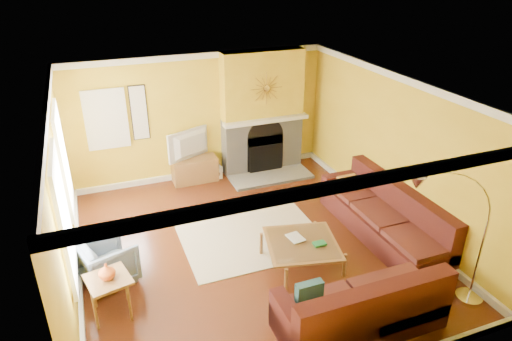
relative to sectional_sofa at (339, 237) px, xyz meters
name	(u,v)px	position (x,y,z in m)	size (l,w,h in m)	color
floor	(249,246)	(-1.18, 0.90, -0.46)	(5.50, 6.00, 0.02)	#602B14
ceiling	(248,91)	(-1.18, 0.90, 2.26)	(5.50, 6.00, 0.02)	white
wall_back	(200,117)	(-1.18, 3.91, 0.90)	(5.50, 0.02, 2.70)	gold
wall_front	(350,296)	(-1.18, -2.11, 0.90)	(5.50, 0.02, 2.70)	gold
wall_left	(61,207)	(-3.94, 0.90, 0.90)	(0.02, 6.00, 2.70)	gold
wall_right	(394,150)	(1.58, 0.90, 0.90)	(0.02, 6.00, 2.70)	gold
baseboard	(249,243)	(-1.18, 0.90, -0.39)	(5.50, 6.00, 0.12)	white
crown_molding	(248,95)	(-1.18, 0.90, 2.19)	(5.50, 6.00, 0.12)	white
window_left_near	(62,160)	(-3.90, 2.20, 1.05)	(0.06, 1.22, 1.72)	white
window_left_far	(62,218)	(-3.90, 0.30, 1.05)	(0.06, 1.22, 1.72)	white
window_back	(106,119)	(-3.08, 3.86, 1.10)	(0.82, 0.06, 1.22)	white
wall_art	(139,113)	(-2.43, 3.87, 1.15)	(0.34, 0.04, 1.14)	white
fireplace	(262,113)	(0.17, 3.70, 0.90)	(1.80, 0.40, 2.70)	gray
mantel	(266,120)	(0.17, 3.46, 0.80)	(1.92, 0.22, 0.08)	white
hearth	(271,177)	(0.17, 3.15, -0.42)	(1.80, 0.70, 0.06)	gray
sunburst	(266,88)	(0.17, 3.47, 1.50)	(0.70, 0.04, 0.70)	olive
rug	(252,238)	(-1.05, 1.10, -0.44)	(2.40, 1.80, 0.02)	beige
sectional_sofa	(339,237)	(0.00, 0.00, 0.00)	(3.14, 3.61, 0.90)	#471916
coffee_table	(301,253)	(-0.58, 0.12, -0.23)	(1.09, 1.09, 0.43)	white
media_console	(195,170)	(-1.42, 3.63, -0.19)	(0.96, 0.43, 0.53)	olive
tv	(193,145)	(-1.42, 3.63, 0.40)	(1.11, 0.15, 0.64)	black
subwoofer	(215,172)	(-0.98, 3.64, -0.32)	(0.27, 0.27, 0.27)	white
armchair	(107,261)	(-3.47, 0.83, -0.10)	(0.75, 0.77, 0.70)	slate
side_table	(111,296)	(-3.49, 0.07, -0.15)	(0.55, 0.55, 0.60)	olive
vase	(107,271)	(-3.49, 0.07, 0.27)	(0.23, 0.23, 0.23)	#D8591E
book	(290,240)	(-0.75, 0.23, 0.00)	(0.22, 0.29, 0.03)	white
arc_lamp	(449,244)	(0.72, -1.48, 0.65)	(1.40, 0.36, 2.21)	silver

